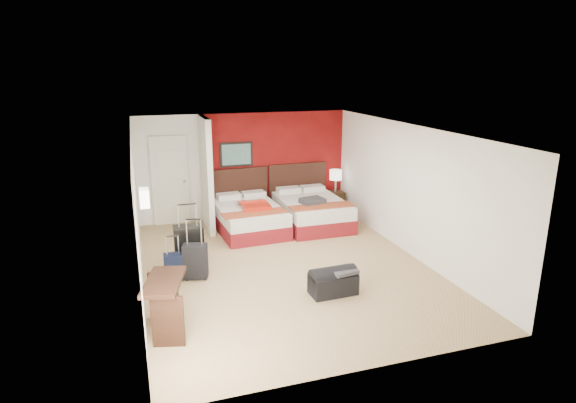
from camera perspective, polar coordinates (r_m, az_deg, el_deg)
name	(u,v)px	position (r m, az deg, el deg)	size (l,w,h in m)	color
ground	(285,267)	(8.85, -0.32, -7.76)	(6.50, 6.50, 0.00)	tan
room_walls	(195,188)	(9.49, -11.05, 1.60)	(5.02, 6.52, 2.50)	white
red_accent_panel	(275,164)	(11.65, -1.58, 4.46)	(3.50, 0.04, 2.50)	maroon
partition_wall	(206,174)	(10.70, -9.69, 3.22)	(0.12, 1.20, 2.50)	silver
entry_door	(170,181)	(11.25, -13.86, 2.42)	(0.82, 0.06, 2.05)	silver
bed_left	(249,219)	(10.63, -4.67, -2.05)	(1.34, 1.92, 0.58)	white
bed_right	(312,212)	(11.05, 2.85, -1.27)	(1.39, 1.99, 0.60)	silver
red_suitcase_open	(254,205)	(10.46, -4.05, -0.40)	(0.59, 0.81, 0.10)	red
jacket_bundle	(313,201)	(10.64, 2.94, 0.07)	(0.50, 0.40, 0.12)	#393A3F
nightstand	(335,202)	(12.03, 5.62, -0.05)	(0.39, 0.39, 0.54)	#322010
table_lamp	(336,181)	(11.89, 5.69, 2.46)	(0.30, 0.30, 0.54)	white
suitcase_black	(189,249)	(8.80, -11.67, -5.51)	(0.52, 0.32, 0.78)	black
suitcase_charcoal	(196,263)	(8.42, -10.94, -7.16)	(0.40, 0.25, 0.59)	black
suitcase_navy	(174,268)	(8.45, -13.41, -7.71)	(0.33, 0.20, 0.45)	black
duffel_bag	(333,283)	(7.82, 5.39, -9.63)	(0.74, 0.40, 0.38)	black
jacket_draped	(343,271)	(7.75, 6.61, -8.18)	(0.40, 0.34, 0.05)	#38373C
desk	(166,306)	(6.90, -14.37, -11.92)	(0.46, 0.93, 0.77)	black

